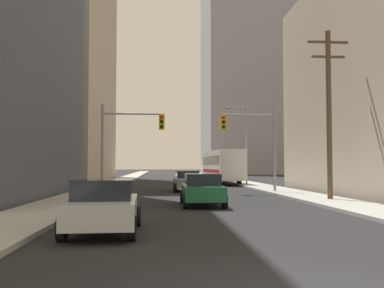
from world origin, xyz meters
TOP-DOWN VIEW (x-y plane):
  - sidewalk_left at (-6.68, 50.00)m, footprint 2.80×160.00m
  - sidewalk_right at (6.68, 50.00)m, footprint 2.80×160.00m
  - city_bus at (4.44, 38.96)m, footprint 2.94×11.59m
  - sedan_silver at (-3.60, 6.53)m, footprint 1.95×4.26m
  - sedan_green at (-0.02, 14.60)m, footprint 1.95×4.22m
  - sedan_grey at (-0.02, 26.21)m, footprint 1.95×4.26m
  - traffic_signal_near_left at (-4.05, 23.59)m, footprint 4.25×0.44m
  - traffic_signal_near_right at (4.25, 23.59)m, footprint 3.83×0.44m
  - utility_pole_right at (6.96, 16.52)m, footprint 2.20×0.28m
  - street_lamp_right at (5.67, 33.83)m, footprint 2.04×0.32m
  - building_left_mid_office at (-16.04, 49.89)m, footprint 14.18×26.59m
  - building_right_far_highrise at (19.38, 93.76)m, footprint 21.94×22.57m

SIDE VIEW (x-z plane):
  - sidewalk_left at x=-6.68m, z-range 0.00..0.15m
  - sidewalk_right at x=6.68m, z-range 0.00..0.15m
  - sedan_silver at x=-3.60m, z-range 0.01..1.53m
  - sedan_green at x=-0.02m, z-range 0.01..1.53m
  - sedan_grey at x=-0.02m, z-range 0.01..1.53m
  - city_bus at x=4.44m, z-range 0.23..3.63m
  - traffic_signal_near_right at x=4.25m, z-range 1.04..7.04m
  - traffic_signal_near_left at x=-4.05m, z-range 1.06..7.06m
  - street_lamp_right at x=5.67m, z-range 0.75..8.25m
  - utility_pole_right at x=6.96m, z-range 0.27..9.40m
  - building_left_mid_office at x=-16.04m, z-range 0.00..33.95m
  - building_right_far_highrise at x=19.38m, z-range 0.00..56.95m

